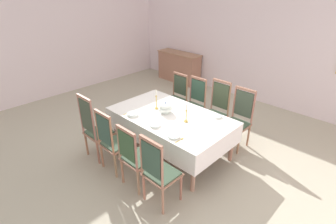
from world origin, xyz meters
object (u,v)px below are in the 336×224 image
Objects in this scene: bowl_far_right at (155,125)px; spoon_secondary at (181,139)px; chair_south_b at (112,140)px; spoon_primary at (129,112)px; soup_tureen at (165,108)px; chair_south_d at (159,171)px; sideboard at (179,67)px; bowl_near_left at (132,114)px; dining_table at (170,119)px; candlestick_west at (156,101)px; bowl_far_left at (217,116)px; chair_south_c at (135,156)px; chair_north_c at (216,110)px; chair_north_a at (176,96)px; bowl_near_right at (174,136)px; chair_south_a at (95,128)px; chair_north_d at (239,118)px; chair_north_b at (194,103)px; candlestick_east at (186,115)px.

bowl_far_right is 0.56m from spoon_secondary.
spoon_primary is (-0.28, 0.58, 0.19)m from chair_south_b.
bowl_far_right is at bearing -64.17° from soup_tureen.
chair_south_d reaches higher than sideboard.
bowl_near_left is 1.09× the size of spoon_secondary.
dining_table is 1.92× the size of chair_south_b.
spoon_primary is at bearing 116.20° from chair_south_b.
sideboard is (-2.10, 2.97, -0.44)m from candlestick_west.
bowl_far_left is at bearing 60.96° from bowl_far_right.
dining_table is at bearing 104.16° from chair_south_c.
chair_north_c is 4.66× the size of soup_tureen.
bowl_near_right is at bearing 131.49° from chair_north_a.
chair_south_a is (-0.80, -1.03, -0.08)m from dining_table.
chair_north_d is at bearing 81.56° from bowl_near_right.
candlestick_east is (0.65, -1.02, 0.32)m from chair_north_b.
bowl_near_left is (0.34, 0.56, 0.18)m from chair_south_a.
bowl_near_left is at bearing 155.66° from chair_south_d.
bowl_far_left reaches higher than spoon_primary.
chair_north_a is 6.16× the size of bowl_far_right.
candlestick_east is 0.22× the size of sideboard.
chair_south_c reaches higher than sideboard.
candlestick_west reaches higher than spoon_primary.
spoon_secondary is (-0.10, 0.56, 0.19)m from chair_south_d.
chair_north_d is 6.61× the size of bowl_far_right.
bowl_near_left is 1.00m from bowl_near_right.
chair_north_a reaches higher than bowl_near_left.
spoon_secondary is (0.56, 0.00, -0.01)m from bowl_far_right.
spoon_primary is (-0.28, -1.47, 0.20)m from chair_north_b.
dining_table is 0.67m from bowl_near_left.
chair_north_b is at bearing 106.36° from dining_table.
chair_north_d is at bearing 66.07° from bowl_far_right.
dining_table is 1.31m from chair_south_a.
candlestick_west is at bearing -180.00° from soup_tureen.
bowl_near_left is (-1.22, 0.55, 0.21)m from chair_south_d.
soup_tureen is at bearing 56.79° from chair_south_a.
dining_table is at bearing 102.08° from bowl_far_right.
bowl_near_left is at bearing 105.99° from chair_south_b.
chair_north_c is at bearing -179.53° from chair_north_b.
chair_south_d is 2.99× the size of candlestick_west.
spoon_secondary is at bearing -30.57° from soup_tureen.
bowl_far_right is 0.96× the size of spoon_primary.
chair_south_a is at bearing 76.33° from chair_north_b.
chair_north_b reaches higher than bowl_far_left.
chair_north_b is at bearing 90.00° from chair_south_b.
soup_tureen is (0.68, -1.02, 0.30)m from chair_north_a.
bowl_far_left is 3.97m from sideboard.
chair_north_a is at bearing 113.61° from candlestick_west.
bowl_near_left reaches higher than bowl_far_right.
chair_south_a is at bearing -138.21° from candlestick_east.
soup_tureen is 0.77× the size of candlestick_east.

